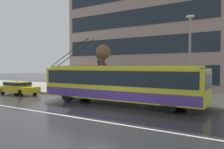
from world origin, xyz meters
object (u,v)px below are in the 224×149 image
Objects in this scene: bus_shelter at (125,74)px; street_tree_bare at (103,55)px; trolleybus at (118,83)px; pedestrian_at_shelter at (175,81)px; pedestrian_approaching_curb at (153,79)px; street_lamp at (190,51)px; taxi_queued_behind_bus at (18,87)px.

street_tree_bare is at bearing -171.04° from bus_shelter.
pedestrian_at_shelter is at bearing 53.80° from trolleybus.
pedestrian_approaching_curb is (-1.45, -1.10, 0.17)m from pedestrian_at_shelter.
pedestrian_approaching_curb is at bearing 164.47° from street_lamp.
trolleybus reaches higher than street_tree_bare.
trolleybus is at bearing -117.18° from pedestrian_approaching_curb.
pedestrian_approaching_curb is 3.84m from street_lamp.
street_tree_bare reaches higher than pedestrian_approaching_curb.
bus_shelter is (-1.66, 4.03, 0.57)m from trolleybus.
street_lamp reaches higher than bus_shelter.
bus_shelter is at bearing 8.96° from street_tree_bare.
street_tree_bare is (-8.53, 1.56, 0.02)m from street_lamp.
pedestrian_approaching_curb reaches higher than pedestrian_at_shelter.
pedestrian_at_shelter is at bearing 3.32° from street_tree_bare.
taxi_queued_behind_bus is at bearing -164.01° from pedestrian_at_shelter.
pedestrian_approaching_curb is 5.87m from street_tree_bare.
pedestrian_approaching_curb is 0.42× the size of street_tree_bare.
taxi_queued_behind_bus is at bearing -157.55° from bus_shelter.
street_tree_bare is (-3.91, 3.67, 2.32)m from trolleybus.
taxi_queued_behind_bus is 11.07m from bus_shelter.
street_lamp reaches higher than trolleybus.
street_lamp is 8.67m from street_tree_bare.
bus_shelter is at bearing 163.05° from street_lamp.
bus_shelter is at bearing 112.41° from trolleybus.
trolleybus is 5.58m from street_lamp.
pedestrian_at_shelter is 7.27m from street_tree_bare.
pedestrian_at_shelter is 3.42m from street_lamp.
taxi_queued_behind_bus is 9.34m from street_tree_bare.
pedestrian_at_shelter is at bearing 129.94° from street_lamp.
trolleybus is 11.83m from taxi_queued_behind_bus.
street_lamp is at bearing 7.88° from taxi_queued_behind_bus.
pedestrian_at_shelter is at bearing 15.99° from taxi_queued_behind_bus.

